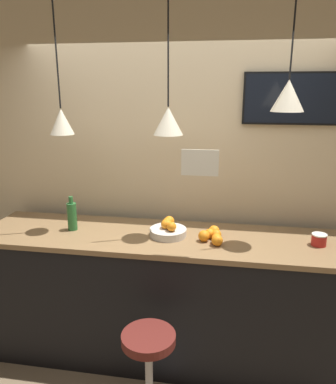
{
  "coord_description": "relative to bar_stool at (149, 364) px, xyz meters",
  "views": [
    {
      "loc": [
        0.44,
        -1.99,
        2.17
      ],
      "look_at": [
        0.0,
        0.64,
        1.41
      ],
      "focal_mm": 35.0,
      "sensor_mm": 36.0,
      "label": 1
    }
  ],
  "objects": [
    {
      "name": "back_wall",
      "position": [
        0.01,
        1.13,
        1.0
      ],
      "size": [
        8.0,
        0.06,
        2.9
      ],
      "color": "beige",
      "rests_on": "ground_plane"
    },
    {
      "name": "service_counter",
      "position": [
        0.01,
        0.67,
        0.08
      ],
      "size": [
        2.95,
        0.7,
        1.06
      ],
      "color": "black",
      "rests_on": "ground_plane"
    },
    {
      "name": "bar_stool",
      "position": [
        0.0,
        0.0,
        0.0
      ],
      "size": [
        0.38,
        0.38,
        0.67
      ],
      "color": "#B7B7BC",
      "rests_on": "ground_plane"
    },
    {
      "name": "fruit_bowl",
      "position": [
        0.01,
        0.68,
        0.66
      ],
      "size": [
        0.28,
        0.28,
        0.14
      ],
      "color": "beige",
      "rests_on": "service_counter"
    },
    {
      "name": "orange_pile",
      "position": [
        0.35,
        0.64,
        0.65
      ],
      "size": [
        0.18,
        0.26,
        0.08
      ],
      "color": "orange",
      "rests_on": "service_counter"
    },
    {
      "name": "juice_bottle",
      "position": [
        -0.76,
        0.68,
        0.73
      ],
      "size": [
        0.07,
        0.07,
        0.27
      ],
      "color": "#286B33",
      "rests_on": "service_counter"
    },
    {
      "name": "spread_jar",
      "position": [
        1.11,
        0.68,
        0.65
      ],
      "size": [
        0.11,
        0.11,
        0.09
      ],
      "color": "red",
      "rests_on": "service_counter"
    },
    {
      "name": "pendant_lamp_left",
      "position": [
        -0.79,
        0.68,
        1.47
      ],
      "size": [
        0.18,
        0.18,
        0.98
      ],
      "color": "black"
    },
    {
      "name": "pendant_lamp_middle",
      "position": [
        0.01,
        0.68,
        1.48
      ],
      "size": [
        0.21,
        0.21,
        0.97
      ],
      "color": "black"
    },
    {
      "name": "pendant_lamp_right",
      "position": [
        0.81,
        0.68,
        1.66
      ],
      "size": [
        0.22,
        0.22,
        0.8
      ],
      "color": "black"
    },
    {
      "name": "mounted_tv",
      "position": [
        0.92,
        1.08,
        1.62
      ],
      "size": [
        0.78,
        0.04,
        0.39
      ],
      "color": "black"
    },
    {
      "name": "hanging_menu_board",
      "position": [
        0.26,
        0.4,
        1.24
      ],
      "size": [
        0.24,
        0.01,
        0.17
      ],
      "color": "white"
    }
  ]
}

